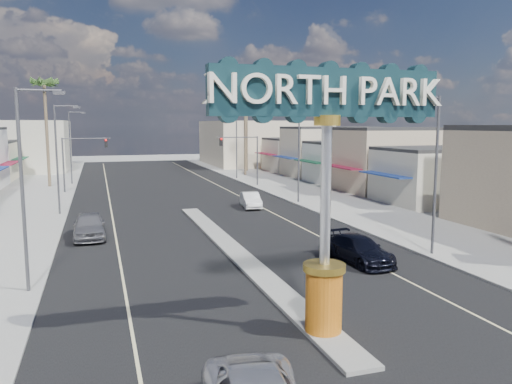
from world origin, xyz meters
TOP-DOWN VIEW (x-y plane):
  - ground at (0.00, 30.00)m, footprint 160.00×160.00m
  - road at (0.00, 30.00)m, footprint 20.00×120.00m
  - median_island at (0.00, 14.00)m, footprint 1.30×30.00m
  - sidewalk_left at (-14.00, 30.00)m, footprint 8.00×120.00m
  - sidewalk_right at (14.00, 30.00)m, footprint 8.00×120.00m
  - storefront_row_right at (24.00, 43.00)m, footprint 12.00×42.00m
  - backdrop_far_left at (-22.00, 75.00)m, footprint 20.00×20.00m
  - backdrop_far_right at (22.00, 75.00)m, footprint 20.00×20.00m
  - gateway_sign at (0.00, 1.98)m, footprint 8.20×1.50m
  - traffic_signal_left at (-9.18, 43.99)m, footprint 5.09×0.45m
  - traffic_signal_right at (9.18, 43.99)m, footprint 5.09×0.45m
  - streetlight_l_near at (-10.43, 10.00)m, footprint 2.03×0.22m
  - streetlight_l_mid at (-10.43, 30.00)m, footprint 2.03×0.22m
  - streetlight_l_far at (-10.43, 52.00)m, footprint 2.03×0.22m
  - streetlight_r_near at (10.43, 10.00)m, footprint 2.03×0.22m
  - streetlight_r_mid at (10.43, 30.00)m, footprint 2.03×0.22m
  - streetlight_r_far at (10.43, 52.00)m, footprint 2.03×0.22m
  - palm_left_far at (-13.00, 50.00)m, footprint 2.60×2.60m
  - palm_right_mid at (13.00, 56.00)m, footprint 2.60×2.60m
  - palm_right_far at (15.00, 62.00)m, footprint 2.60×2.60m
  - suv_right at (5.88, 10.00)m, footprint 2.48×5.11m
  - car_parked_left at (-8.14, 20.50)m, footprint 2.03×4.98m
  - car_parked_right at (5.50, 28.83)m, footprint 2.00×4.34m

SIDE VIEW (x-z plane):
  - ground at x=0.00m, z-range 0.00..0.00m
  - road at x=0.00m, z-range 0.00..0.01m
  - sidewalk_left at x=-14.00m, z-range 0.00..0.12m
  - sidewalk_right at x=14.00m, z-range 0.00..0.12m
  - median_island at x=0.00m, z-range 0.00..0.16m
  - car_parked_right at x=5.50m, z-range 0.00..1.38m
  - suv_right at x=5.88m, z-range 0.00..1.43m
  - car_parked_left at x=-8.14m, z-range 0.00..1.69m
  - storefront_row_right at x=24.00m, z-range 0.00..6.00m
  - backdrop_far_left at x=-22.00m, z-range 0.00..8.00m
  - backdrop_far_right at x=22.00m, z-range 0.00..8.00m
  - traffic_signal_left at x=-9.18m, z-range 1.27..7.27m
  - traffic_signal_right at x=9.18m, z-range 1.27..7.27m
  - streetlight_l_near at x=-10.43m, z-range 0.57..9.57m
  - streetlight_l_mid at x=-10.43m, z-range 0.57..9.57m
  - streetlight_l_far at x=-10.43m, z-range 0.57..9.57m
  - streetlight_r_near at x=10.43m, z-range 0.57..9.57m
  - streetlight_r_mid at x=10.43m, z-range 0.57..9.57m
  - streetlight_r_far at x=10.43m, z-range 0.57..9.57m
  - gateway_sign at x=0.00m, z-range 1.35..10.50m
  - palm_right_mid at x=13.00m, z-range 4.55..16.65m
  - palm_left_far at x=-13.00m, z-range 4.95..18.05m
  - palm_right_far at x=15.00m, z-range 5.34..19.44m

